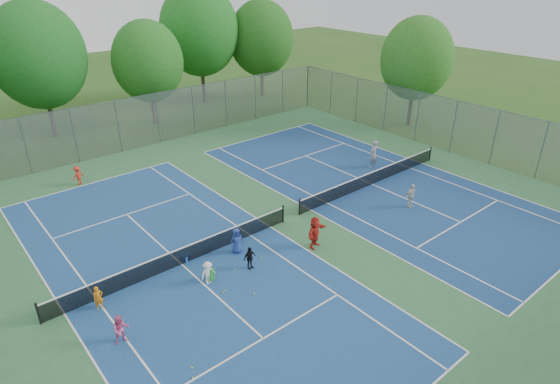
# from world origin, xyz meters

# --- Properties ---
(ground) EXTENTS (120.00, 120.00, 0.00)m
(ground) POSITION_xyz_m (0.00, 0.00, 0.00)
(ground) COLOR #2A5119
(ground) RESTS_ON ground
(court_pad) EXTENTS (32.00, 32.00, 0.01)m
(court_pad) POSITION_xyz_m (0.00, 0.00, 0.01)
(court_pad) COLOR #30663A
(court_pad) RESTS_ON ground
(court_left) EXTENTS (10.97, 23.77, 0.01)m
(court_left) POSITION_xyz_m (-7.00, 0.00, 0.02)
(court_left) COLOR navy
(court_left) RESTS_ON court_pad
(court_right) EXTENTS (10.97, 23.77, 0.01)m
(court_right) POSITION_xyz_m (7.00, 0.00, 0.02)
(court_right) COLOR navy
(court_right) RESTS_ON court_pad
(net_left) EXTENTS (12.87, 0.10, 0.91)m
(net_left) POSITION_xyz_m (-7.00, 0.00, 0.46)
(net_left) COLOR black
(net_left) RESTS_ON ground
(net_right) EXTENTS (12.87, 0.10, 0.91)m
(net_right) POSITION_xyz_m (7.00, 0.00, 0.46)
(net_right) COLOR black
(net_right) RESTS_ON ground
(fence_north) EXTENTS (32.00, 0.10, 4.00)m
(fence_north) POSITION_xyz_m (0.00, 16.00, 2.00)
(fence_north) COLOR gray
(fence_north) RESTS_ON ground
(fence_east) EXTENTS (0.10, 32.00, 4.00)m
(fence_east) POSITION_xyz_m (16.00, 0.00, 2.00)
(fence_east) COLOR gray
(fence_east) RESTS_ON ground
(tree_nl) EXTENTS (7.20, 7.20, 10.69)m
(tree_nl) POSITION_xyz_m (-6.00, 23.00, 6.54)
(tree_nl) COLOR #443326
(tree_nl) RESTS_ON ground
(tree_nc) EXTENTS (6.00, 6.00, 8.85)m
(tree_nc) POSITION_xyz_m (2.00, 21.00, 5.39)
(tree_nc) COLOR #443326
(tree_nc) RESTS_ON ground
(tree_nr) EXTENTS (7.60, 7.60, 11.42)m
(tree_nr) POSITION_xyz_m (9.00, 24.00, 7.04)
(tree_nr) COLOR #443326
(tree_nr) RESTS_ON ground
(tree_ne) EXTENTS (6.60, 6.60, 9.77)m
(tree_ne) POSITION_xyz_m (15.00, 22.00, 5.97)
(tree_ne) COLOR #443326
(tree_ne) RESTS_ON ground
(tree_side_e) EXTENTS (6.00, 6.00, 9.20)m
(tree_side_e) POSITION_xyz_m (19.00, 6.00, 5.74)
(tree_side_e) COLOR #443326
(tree_side_e) RESTS_ON ground
(ball_crate) EXTENTS (0.45, 0.45, 0.31)m
(ball_crate) POSITION_xyz_m (-6.65, 0.19, 0.15)
(ball_crate) COLOR blue
(ball_crate) RESTS_ON ground
(ball_hopper) EXTENTS (0.38, 0.38, 0.60)m
(ball_hopper) POSITION_xyz_m (-6.57, -1.91, 0.30)
(ball_hopper) COLOR green
(ball_hopper) RESTS_ON ground
(student_a) EXTENTS (0.41, 0.27, 1.10)m
(student_a) POSITION_xyz_m (-11.19, -0.60, 0.55)
(student_a) COLOR orange
(student_a) RESTS_ON ground
(student_b) EXTENTS (0.71, 0.61, 1.28)m
(student_b) POSITION_xyz_m (-11.25, -3.09, 0.64)
(student_b) COLOR #D9548B
(student_b) RESTS_ON ground
(student_c) EXTENTS (0.77, 0.48, 1.14)m
(student_c) POSITION_xyz_m (-6.76, -2.06, 0.57)
(student_c) COLOR silver
(student_c) RESTS_ON ground
(student_d) EXTENTS (0.69, 0.30, 1.17)m
(student_d) POSITION_xyz_m (-4.64, -2.34, 0.58)
(student_d) COLOR black
(student_d) RESTS_ON ground
(student_e) EXTENTS (0.74, 0.57, 1.36)m
(student_e) POSITION_xyz_m (-4.32, -0.84, 0.68)
(student_e) COLOR navy
(student_e) RESTS_ON ground
(student_f) EXTENTS (1.67, 0.95, 1.72)m
(student_f) POSITION_xyz_m (-1.00, -2.95, 0.86)
(student_f) COLOR red
(student_f) RESTS_ON ground
(child_far_baseline) EXTENTS (0.95, 0.76, 1.28)m
(child_far_baseline) POSITION_xyz_m (-7.70, 12.23, 0.64)
(child_far_baseline) COLOR red
(child_far_baseline) RESTS_ON ground
(instructor) EXTENTS (0.79, 0.58, 1.99)m
(instructor) POSITION_xyz_m (9.22, 1.86, 0.99)
(instructor) COLOR gray
(instructor) RESTS_ON ground
(teen_court_b) EXTENTS (0.90, 0.41, 1.50)m
(teen_court_b) POSITION_xyz_m (6.31, -3.45, 0.75)
(teen_court_b) COLOR silver
(teen_court_b) RESTS_ON ground
(tennis_ball_2) EXTENTS (0.07, 0.07, 0.07)m
(tennis_ball_2) POSITION_xyz_m (-2.86, -2.95, 0.03)
(tennis_ball_2) COLOR #D1ED37
(tennis_ball_2) RESTS_ON ground
(tennis_ball_3) EXTENTS (0.07, 0.07, 0.07)m
(tennis_ball_3) POSITION_xyz_m (-5.29, -2.00, 0.03)
(tennis_ball_3) COLOR yellow
(tennis_ball_3) RESTS_ON ground
(tennis_ball_4) EXTENTS (0.07, 0.07, 0.07)m
(tennis_ball_4) POSITION_xyz_m (-10.09, -6.34, 0.03)
(tennis_ball_4) COLOR #BAC92E
(tennis_ball_4) RESTS_ON ground
(tennis_ball_5) EXTENTS (0.07, 0.07, 0.07)m
(tennis_ball_5) POSITION_xyz_m (-5.69, -4.04, 0.03)
(tennis_ball_5) COLOR #B6CC2F
(tennis_ball_5) RESTS_ON ground
(tennis_ball_6) EXTENTS (0.07, 0.07, 0.07)m
(tennis_ball_6) POSITION_xyz_m (-6.52, -3.05, 0.03)
(tennis_ball_6) COLOR #A6C32D
(tennis_ball_6) RESTS_ON ground
(tennis_ball_7) EXTENTS (0.07, 0.07, 0.07)m
(tennis_ball_7) POSITION_xyz_m (-9.88, -5.92, 0.03)
(tennis_ball_7) COLOR yellow
(tennis_ball_7) RESTS_ON ground
(tennis_ball_8) EXTENTS (0.07, 0.07, 0.07)m
(tennis_ball_8) POSITION_xyz_m (-6.67, -3.09, 0.03)
(tennis_ball_8) COLOR #B0D130
(tennis_ball_8) RESTS_ON ground
(tennis_ball_9) EXTENTS (0.07, 0.07, 0.07)m
(tennis_ball_9) POSITION_xyz_m (-3.76, -2.08, 0.03)
(tennis_ball_9) COLOR #CAE435
(tennis_ball_9) RESTS_ON ground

